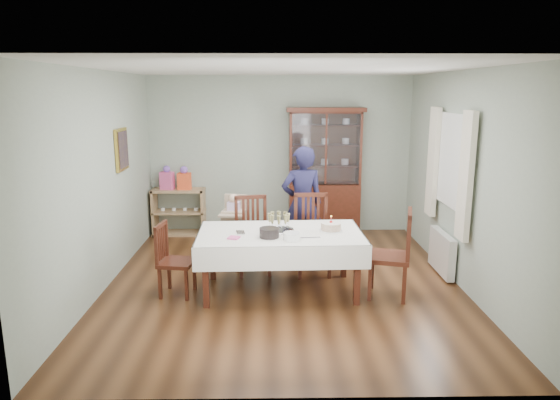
{
  "coord_description": "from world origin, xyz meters",
  "views": [
    {
      "loc": [
        -0.14,
        -6.11,
        2.45
      ],
      "look_at": [
        -0.04,
        0.2,
        1.06
      ],
      "focal_mm": 32.0,
      "sensor_mm": 36.0,
      "label": 1
    }
  ],
  "objects_px": {
    "chair_far_left": "(253,250)",
    "gift_bag_pink": "(167,179)",
    "high_chair": "(234,234)",
    "gift_bag_orange": "(184,179)",
    "birthday_cake": "(331,227)",
    "chair_end_right": "(390,271)",
    "dining_table": "(280,261)",
    "woman": "(302,204)",
    "chair_end_left": "(176,274)",
    "china_cabinet": "(324,170)",
    "champagne_tray": "(279,225)",
    "sideboard": "(179,212)",
    "chair_far_right": "(312,251)"
  },
  "relations": [
    {
      "from": "chair_far_left",
      "to": "gift_bag_orange",
      "type": "relative_size",
      "value": 2.6
    },
    {
      "from": "chair_end_right",
      "to": "gift_bag_orange",
      "type": "distance_m",
      "value": 4.03
    },
    {
      "from": "woman",
      "to": "gift_bag_orange",
      "type": "bearing_deg",
      "value": -46.57
    },
    {
      "from": "champagne_tray",
      "to": "gift_bag_pink",
      "type": "bearing_deg",
      "value": 127.04
    },
    {
      "from": "chair_end_left",
      "to": "chair_end_right",
      "type": "xyz_separation_m",
      "value": [
        2.59,
        -0.09,
        0.05
      ]
    },
    {
      "from": "high_chair",
      "to": "gift_bag_orange",
      "type": "xyz_separation_m",
      "value": [
        -0.93,
        1.3,
        0.59
      ]
    },
    {
      "from": "high_chair",
      "to": "chair_far_left",
      "type": "bearing_deg",
      "value": -52.45
    },
    {
      "from": "dining_table",
      "to": "woman",
      "type": "bearing_deg",
      "value": 74.01
    },
    {
      "from": "dining_table",
      "to": "gift_bag_pink",
      "type": "xyz_separation_m",
      "value": [
        -1.88,
        2.53,
        0.6
      ]
    },
    {
      "from": "dining_table",
      "to": "high_chair",
      "type": "height_order",
      "value": "high_chair"
    },
    {
      "from": "chair_far_left",
      "to": "gift_bag_orange",
      "type": "height_order",
      "value": "gift_bag_orange"
    },
    {
      "from": "sideboard",
      "to": "champagne_tray",
      "type": "relative_size",
      "value": 2.43
    },
    {
      "from": "china_cabinet",
      "to": "gift_bag_orange",
      "type": "relative_size",
      "value": 5.46
    },
    {
      "from": "chair_end_right",
      "to": "champagne_tray",
      "type": "relative_size",
      "value": 2.89
    },
    {
      "from": "dining_table",
      "to": "chair_end_right",
      "type": "height_order",
      "value": "chair_end_right"
    },
    {
      "from": "gift_bag_pink",
      "to": "chair_end_right",
      "type": "bearing_deg",
      "value": -40.22
    },
    {
      "from": "birthday_cake",
      "to": "gift_bag_pink",
      "type": "height_order",
      "value": "gift_bag_pink"
    },
    {
      "from": "sideboard",
      "to": "chair_end_right",
      "type": "bearing_deg",
      "value": -42.03
    },
    {
      "from": "champagne_tray",
      "to": "birthday_cake",
      "type": "bearing_deg",
      "value": -1.27
    },
    {
      "from": "chair_far_right",
      "to": "china_cabinet",
      "type": "bearing_deg",
      "value": 75.67
    },
    {
      "from": "woman",
      "to": "champagne_tray",
      "type": "distance_m",
      "value": 1.17
    },
    {
      "from": "sideboard",
      "to": "chair_far_right",
      "type": "height_order",
      "value": "chair_far_right"
    },
    {
      "from": "chair_end_right",
      "to": "woman",
      "type": "distance_m",
      "value": 1.75
    },
    {
      "from": "chair_far_left",
      "to": "chair_end_right",
      "type": "distance_m",
      "value": 1.89
    },
    {
      "from": "chair_end_left",
      "to": "woman",
      "type": "bearing_deg",
      "value": -43.87
    },
    {
      "from": "gift_bag_pink",
      "to": "gift_bag_orange",
      "type": "xyz_separation_m",
      "value": [
        0.29,
        0.0,
        -0.0
      ]
    },
    {
      "from": "chair_far_left",
      "to": "gift_bag_orange",
      "type": "distance_m",
      "value": 2.32
    },
    {
      "from": "woman",
      "to": "high_chair",
      "type": "relative_size",
      "value": 1.71
    },
    {
      "from": "woman",
      "to": "champagne_tray",
      "type": "bearing_deg",
      "value": 60.99
    },
    {
      "from": "dining_table",
      "to": "china_cabinet",
      "type": "relative_size",
      "value": 0.93
    },
    {
      "from": "high_chair",
      "to": "china_cabinet",
      "type": "bearing_deg",
      "value": 51.24
    },
    {
      "from": "high_chair",
      "to": "gift_bag_orange",
      "type": "distance_m",
      "value": 1.71
    },
    {
      "from": "chair_end_right",
      "to": "birthday_cake",
      "type": "xyz_separation_m",
      "value": [
        -0.7,
        0.22,
        0.49
      ]
    },
    {
      "from": "china_cabinet",
      "to": "sideboard",
      "type": "distance_m",
      "value": 2.6
    },
    {
      "from": "chair_far_right",
      "to": "birthday_cake",
      "type": "relative_size",
      "value": 3.78
    },
    {
      "from": "sideboard",
      "to": "high_chair",
      "type": "xyz_separation_m",
      "value": [
        1.05,
        -1.32,
        -0.02
      ]
    },
    {
      "from": "gift_bag_orange",
      "to": "champagne_tray",
      "type": "bearing_deg",
      "value": -57.51
    },
    {
      "from": "chair_far_left",
      "to": "chair_end_left",
      "type": "xyz_separation_m",
      "value": [
        -0.91,
        -0.77,
        -0.04
      ]
    },
    {
      "from": "chair_far_left",
      "to": "gift_bag_pink",
      "type": "xyz_separation_m",
      "value": [
        -1.52,
        1.85,
        0.67
      ]
    },
    {
      "from": "sideboard",
      "to": "gift_bag_pink",
      "type": "relative_size",
      "value": 2.2
    },
    {
      "from": "high_chair",
      "to": "gift_bag_orange",
      "type": "relative_size",
      "value": 2.48
    },
    {
      "from": "chair_end_left",
      "to": "chair_end_right",
      "type": "bearing_deg",
      "value": -84.0
    },
    {
      "from": "china_cabinet",
      "to": "high_chair",
      "type": "distance_m",
      "value": 2.08
    },
    {
      "from": "chair_far_left",
      "to": "woman",
      "type": "height_order",
      "value": "woman"
    },
    {
      "from": "high_chair",
      "to": "birthday_cake",
      "type": "distance_m",
      "value": 1.79
    },
    {
      "from": "high_chair",
      "to": "birthday_cake",
      "type": "xyz_separation_m",
      "value": [
        1.28,
        -1.18,
        0.43
      ]
    },
    {
      "from": "sideboard",
      "to": "gift_bag_orange",
      "type": "height_order",
      "value": "gift_bag_orange"
    },
    {
      "from": "sideboard",
      "to": "gift_bag_pink",
      "type": "distance_m",
      "value": 0.61
    },
    {
      "from": "champagne_tray",
      "to": "gift_bag_orange",
      "type": "relative_size",
      "value": 0.93
    },
    {
      "from": "chair_end_left",
      "to": "woman",
      "type": "distance_m",
      "value": 2.13
    }
  ]
}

